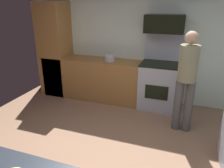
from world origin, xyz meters
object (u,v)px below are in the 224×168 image
oven_range (159,84)px  microwave (165,24)px  stock_pot (110,57)px  person_cook (187,78)px

oven_range → microwave: size_ratio=2.06×
stock_pot → oven_range: bearing=-0.3°
microwave → stock_pot: size_ratio=3.07×
oven_range → stock_pot: size_ratio=6.33×
oven_range → microwave: (0.00, 0.09, 1.18)m
oven_range → stock_pot: bearing=179.7°
oven_range → person_cook: size_ratio=0.91×
microwave → person_cook: microwave is taller
oven_range → stock_pot: oven_range is taller
person_cook → stock_pot: bearing=154.4°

